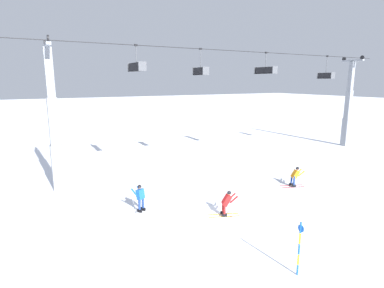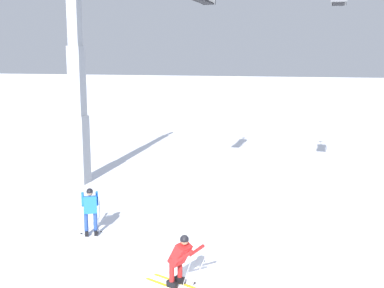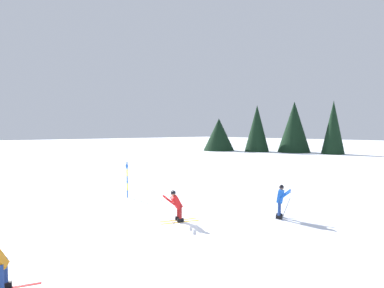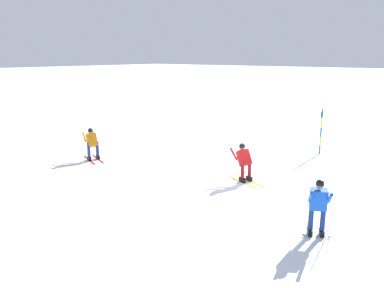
{
  "view_description": "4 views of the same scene",
  "coord_description": "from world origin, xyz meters",
  "views": [
    {
      "loc": [
        -9.32,
        -12.6,
        7.22
      ],
      "look_at": [
        -0.83,
        2.7,
        3.65
      ],
      "focal_mm": 28.94,
      "sensor_mm": 36.0,
      "label": 1
    },
    {
      "loc": [
        3.5,
        -11.0,
        5.77
      ],
      "look_at": [
        -0.6,
        3.52,
        3.11
      ],
      "focal_mm": 46.9,
      "sensor_mm": 36.0,
      "label": 2
    },
    {
      "loc": [
        8.02,
        10.46,
        4.04
      ],
      "look_at": [
        -0.04,
        1.34,
        3.49
      ],
      "focal_mm": 27.54,
      "sensor_mm": 36.0,
      "label": 3
    },
    {
      "loc": [
        -7.29,
        12.46,
        4.62
      ],
      "look_at": [
        0.22,
        3.12,
        1.87
      ],
      "focal_mm": 36.68,
      "sensor_mm": 36.0,
      "label": 4
    }
  ],
  "objects": [
    {
      "name": "skier_distant_uphill",
      "position": [
        6.94,
        1.93,
        0.79
      ],
      "size": [
        1.71,
        1.11,
        1.52
      ],
      "color": "red",
      "rests_on": "ground_plane"
    },
    {
      "name": "skier_carving_main",
      "position": [
        -0.0,
        0.32,
        0.8
      ],
      "size": [
        1.76,
        1.11,
        1.53
      ],
      "color": "yellow",
      "rests_on": "ground_plane"
    },
    {
      "name": "ground_plane",
      "position": [
        0.0,
        0.0,
        0.0
      ],
      "size": [
        260.0,
        260.0,
        0.0
      ],
      "primitive_type": "plane",
      "color": "white"
    },
    {
      "name": "trail_marker_pole",
      "position": [
        -0.72,
        -5.35,
        1.16
      ],
      "size": [
        0.07,
        0.28,
        2.15
      ],
      "color": "blue",
      "rests_on": "ground_plane"
    },
    {
      "name": "skier_distant_downhill",
      "position": [
        -3.91,
        3.12,
        0.89
      ],
      "size": [
        1.08,
        1.55,
        1.58
      ],
      "color": "white",
      "rests_on": "ground_plane"
    }
  ]
}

